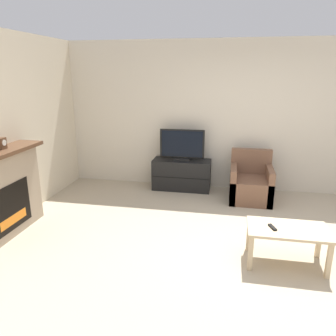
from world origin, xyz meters
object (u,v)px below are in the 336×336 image
(mantel_clock, at_px, (2,143))
(remote, at_px, (272,227))
(fireplace, at_px, (0,194))
(tv_stand, at_px, (182,175))
(armchair, at_px, (250,184))
(coffee_table, at_px, (287,233))
(tv, at_px, (182,146))

(mantel_clock, xyz_separation_m, remote, (3.42, -0.16, -0.79))
(fireplace, xyz_separation_m, mantel_clock, (0.02, 0.15, 0.65))
(fireplace, relative_size, tv_stand, 1.40)
(armchair, relative_size, coffee_table, 0.94)
(armchair, bearing_deg, mantel_clock, -150.59)
(mantel_clock, relative_size, tv, 0.18)
(armchair, distance_m, remote, 2.03)
(mantel_clock, distance_m, coffee_table, 3.70)
(mantel_clock, relative_size, remote, 0.97)
(mantel_clock, relative_size, tv_stand, 0.14)
(fireplace, xyz_separation_m, tv, (2.06, 2.29, 0.24))
(fireplace, height_order, mantel_clock, mantel_clock)
(tv, bearing_deg, fireplace, -131.98)
(mantel_clock, height_order, tv, mantel_clock)
(tv, bearing_deg, remote, -59.03)
(tv_stand, relative_size, tv, 1.31)
(remote, bearing_deg, coffee_table, -9.85)
(mantel_clock, relative_size, armchair, 0.18)
(fireplace, height_order, armchair, fireplace)
(coffee_table, bearing_deg, tv, 124.43)
(mantel_clock, height_order, remote, mantel_clock)
(tv, bearing_deg, coffee_table, -55.57)
(tv, distance_m, armchair, 1.39)
(armchair, distance_m, coffee_table, 2.01)
(fireplace, bearing_deg, armchair, 31.21)
(fireplace, distance_m, mantel_clock, 0.67)
(armchair, height_order, remote, armchair)
(tv, height_order, armchair, tv)
(fireplace, height_order, coffee_table, fireplace)
(fireplace, relative_size, tv, 1.83)
(mantel_clock, distance_m, tv_stand, 3.11)
(armchair, bearing_deg, fireplace, -148.79)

